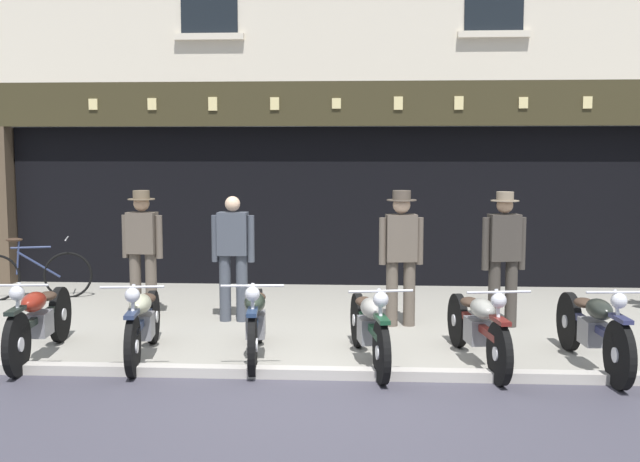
{
  "coord_description": "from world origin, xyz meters",
  "views": [
    {
      "loc": [
        0.48,
        -7.2,
        2.21
      ],
      "look_at": [
        -0.09,
        2.56,
        1.18
      ],
      "focal_mm": 43.03,
      "sensor_mm": 36.0,
      "label": 1
    }
  ],
  "objects_px": {
    "motorcycle_right": "(593,327)",
    "leaning_bicycle": "(31,274)",
    "assistant_far_right": "(504,252)",
    "motorcycle_center_right": "(478,326)",
    "motorcycle_center_left": "(256,320)",
    "salesman_right": "(401,250)",
    "motorcycle_left": "(143,321)",
    "salesman_left": "(142,247)",
    "motorcycle_far_left": "(39,319)",
    "advert_board_near": "(238,174)",
    "advert_board_far": "(183,174)",
    "shopkeeper_center": "(233,253)",
    "motorcycle_center": "(369,325)"
  },
  "relations": [
    {
      "from": "motorcycle_far_left",
      "to": "shopkeeper_center",
      "type": "xyz_separation_m",
      "value": [
        1.77,
        1.9,
        0.48
      ]
    },
    {
      "from": "motorcycle_center_left",
      "to": "motorcycle_center_right",
      "type": "xyz_separation_m",
      "value": [
        2.33,
        -0.11,
        -0.01
      ]
    },
    {
      "from": "motorcycle_far_left",
      "to": "salesman_right",
      "type": "xyz_separation_m",
      "value": [
        3.92,
        1.76,
        0.54
      ]
    },
    {
      "from": "motorcycle_right",
      "to": "assistant_far_right",
      "type": "bearing_deg",
      "value": -76.02
    },
    {
      "from": "motorcycle_right",
      "to": "advert_board_far",
      "type": "bearing_deg",
      "value": -45.93
    },
    {
      "from": "motorcycle_center",
      "to": "assistant_far_right",
      "type": "height_order",
      "value": "assistant_far_right"
    },
    {
      "from": "advert_board_far",
      "to": "salesman_left",
      "type": "bearing_deg",
      "value": -88.48
    },
    {
      "from": "motorcycle_center_left",
      "to": "leaning_bicycle",
      "type": "xyz_separation_m",
      "value": [
        -3.81,
        3.07,
        -0.04
      ]
    },
    {
      "from": "motorcycle_left",
      "to": "advert_board_near",
      "type": "relative_size",
      "value": 2.1
    },
    {
      "from": "advert_board_near",
      "to": "advert_board_far",
      "type": "bearing_deg",
      "value": 180.0
    },
    {
      "from": "motorcycle_left",
      "to": "salesman_left",
      "type": "distance_m",
      "value": 2.22
    },
    {
      "from": "motorcycle_center",
      "to": "salesman_left",
      "type": "distance_m",
      "value": 3.71
    },
    {
      "from": "assistant_far_right",
      "to": "advert_board_near",
      "type": "relative_size",
      "value": 1.84
    },
    {
      "from": "motorcycle_center_right",
      "to": "advert_board_near",
      "type": "height_order",
      "value": "advert_board_near"
    },
    {
      "from": "motorcycle_far_left",
      "to": "motorcycle_right",
      "type": "xyz_separation_m",
      "value": [
        5.78,
        -0.06,
        0.0
      ]
    },
    {
      "from": "motorcycle_left",
      "to": "salesman_left",
      "type": "bearing_deg",
      "value": -81.2
    },
    {
      "from": "motorcycle_center_right",
      "to": "leaning_bicycle",
      "type": "distance_m",
      "value": 6.91
    },
    {
      "from": "advert_board_near",
      "to": "leaning_bicycle",
      "type": "relative_size",
      "value": 0.56
    },
    {
      "from": "salesman_left",
      "to": "motorcycle_right",
      "type": "bearing_deg",
      "value": 163.79
    },
    {
      "from": "motorcycle_far_left",
      "to": "salesman_right",
      "type": "height_order",
      "value": "salesman_right"
    },
    {
      "from": "motorcycle_right",
      "to": "leaning_bicycle",
      "type": "relative_size",
      "value": 1.23
    },
    {
      "from": "motorcycle_right",
      "to": "leaning_bicycle",
      "type": "height_order",
      "value": "leaning_bicycle"
    },
    {
      "from": "motorcycle_center_left",
      "to": "motorcycle_right",
      "type": "height_order",
      "value": "motorcycle_right"
    },
    {
      "from": "motorcycle_center_right",
      "to": "salesman_left",
      "type": "xyz_separation_m",
      "value": [
        -4.12,
        2.08,
        0.53
      ]
    },
    {
      "from": "leaning_bicycle",
      "to": "advert_board_near",
      "type": "bearing_deg",
      "value": 101.54
    },
    {
      "from": "motorcycle_far_left",
      "to": "motorcycle_center_right",
      "type": "distance_m",
      "value": 4.64
    },
    {
      "from": "motorcycle_far_left",
      "to": "motorcycle_center",
      "type": "xyz_separation_m",
      "value": [
        3.51,
        -0.03,
        -0.01
      ]
    },
    {
      "from": "motorcycle_center_right",
      "to": "assistant_far_right",
      "type": "bearing_deg",
      "value": -116.63
    },
    {
      "from": "salesman_left",
      "to": "motorcycle_left",
      "type": "bearing_deg",
      "value": 112.17
    },
    {
      "from": "motorcycle_right",
      "to": "salesman_left",
      "type": "height_order",
      "value": "salesman_left"
    },
    {
      "from": "motorcycle_left",
      "to": "motorcycle_center_left",
      "type": "distance_m",
      "value": 1.19
    },
    {
      "from": "motorcycle_center_left",
      "to": "motorcycle_center_right",
      "type": "bearing_deg",
      "value": 171.86
    },
    {
      "from": "salesman_left",
      "to": "advert_board_near",
      "type": "relative_size",
      "value": 1.82
    },
    {
      "from": "assistant_far_right",
      "to": "motorcycle_right",
      "type": "bearing_deg",
      "value": 98.08
    },
    {
      "from": "motorcycle_center_right",
      "to": "motorcycle_right",
      "type": "relative_size",
      "value": 0.99
    },
    {
      "from": "advert_board_near",
      "to": "advert_board_far",
      "type": "height_order",
      "value": "advert_board_far"
    },
    {
      "from": "motorcycle_far_left",
      "to": "motorcycle_center",
      "type": "relative_size",
      "value": 1.02
    },
    {
      "from": "shopkeeper_center",
      "to": "motorcycle_center_right",
      "type": "bearing_deg",
      "value": 147.9
    },
    {
      "from": "motorcycle_left",
      "to": "assistant_far_right",
      "type": "xyz_separation_m",
      "value": [
        4.08,
        1.74,
        0.53
      ]
    },
    {
      "from": "salesman_right",
      "to": "assistant_far_right",
      "type": "xyz_separation_m",
      "value": [
        1.28,
        0.01,
        -0.02
      ]
    },
    {
      "from": "motorcycle_left",
      "to": "shopkeeper_center",
      "type": "bearing_deg",
      "value": -116.43
    },
    {
      "from": "motorcycle_left",
      "to": "salesman_right",
      "type": "distance_m",
      "value": 3.34
    },
    {
      "from": "motorcycle_center_left",
      "to": "salesman_left",
      "type": "distance_m",
      "value": 2.71
    },
    {
      "from": "salesman_right",
      "to": "assistant_far_right",
      "type": "bearing_deg",
      "value": 174.04
    },
    {
      "from": "motorcycle_left",
      "to": "salesman_left",
      "type": "xyz_separation_m",
      "value": [
        -0.6,
        2.07,
        0.53
      ]
    },
    {
      "from": "motorcycle_center_left",
      "to": "salesman_left",
      "type": "xyz_separation_m",
      "value": [
        -1.79,
        1.97,
        0.53
      ]
    },
    {
      "from": "motorcycle_left",
      "to": "shopkeeper_center",
      "type": "distance_m",
      "value": 2.04
    },
    {
      "from": "motorcycle_center_left",
      "to": "salesman_right",
      "type": "bearing_deg",
      "value": -140.23
    },
    {
      "from": "motorcycle_far_left",
      "to": "assistant_far_right",
      "type": "height_order",
      "value": "assistant_far_right"
    },
    {
      "from": "motorcycle_far_left",
      "to": "advert_board_far",
      "type": "bearing_deg",
      "value": -100.55
    }
  ]
}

